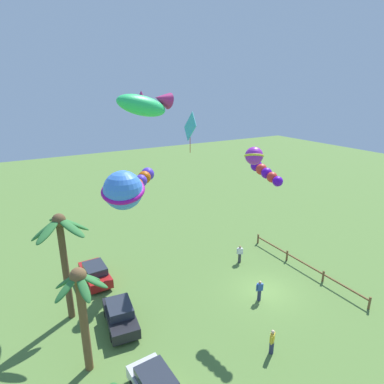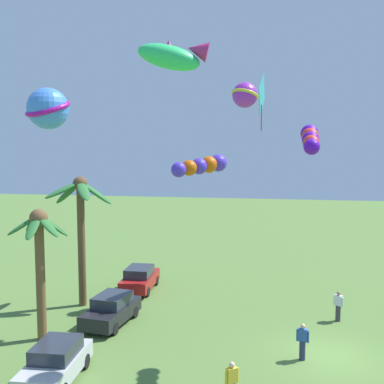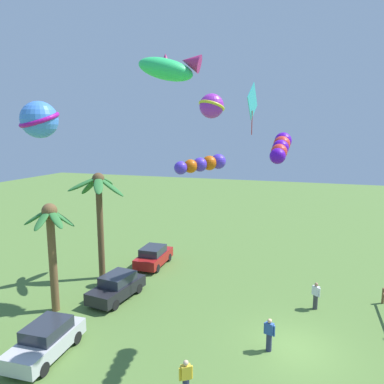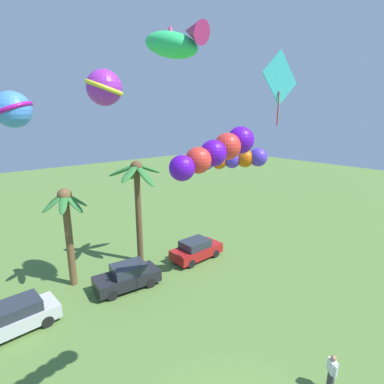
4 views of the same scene
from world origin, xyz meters
The scene contains 15 objects.
ground_plane centered at (0.00, 0.00, 0.00)m, with size 120.00×120.00×0.00m, color #567A38.
palm_tree_0 centered at (-0.45, 13.11, 4.43)m, with size 2.78×2.78×6.23m.
palm_tree_1 centered at (4.40, 13.15, 5.52)m, with size 3.94×3.65×7.40m.
parked_car_0 centered at (-4.09, 10.69, 0.75)m, with size 3.98×1.89×1.51m.
parked_car_1 centered at (7.70, 10.69, 0.75)m, with size 3.93×1.80×1.51m.
parked_car_2 centered at (1.97, 10.55, 0.75)m, with size 4.08×2.17×1.51m.
spectator_0 centered at (-0.56, 1.12, 0.81)m, with size 0.33×0.53×1.59m.
spectator_1 centered at (4.36, -0.96, 0.81)m, with size 0.41×0.46×1.59m.
spectator_2 centered at (-4.64, 3.79, 0.81)m, with size 0.41×0.47×1.59m.
kite_fish_0 centered at (3.53, 7.60, 13.65)m, with size 2.06×3.93×1.91m.
kite_ball_1 centered at (-1.95, 3.60, 11.08)m, with size 1.49×1.49×0.98m.
kite_tube_2 centered at (-0.12, 0.97, 9.41)m, with size 2.79×0.77×1.27m.
kite_tube_3 centered at (7.11, 6.67, 7.92)m, with size 3.08×2.98×1.28m.
kite_diamond_4 centered at (5.78, 3.18, 11.82)m, with size 2.19×0.27×3.06m.
kite_ball_5 centered at (-2.84, 11.31, 10.60)m, with size 2.41×2.43×1.64m.
Camera 2 is at (-20.70, 2.43, 9.20)m, focal length 44.69 mm.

